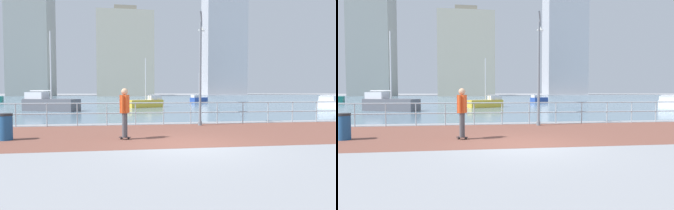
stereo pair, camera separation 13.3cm
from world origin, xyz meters
The scene contains 13 objects.
ground centered at (0.00, 40.00, 0.00)m, with size 220.00×220.00×0.00m, color gray.
brick_paving centered at (0.00, 2.55, 0.00)m, with size 28.00×6.22×0.01m, color brown.
harbor_water centered at (0.00, 50.66, 0.00)m, with size 180.00×88.00×0.00m, color slate.
waterfront_railing centered at (0.00, 5.66, 0.78)m, with size 25.25×0.06×1.13m.
lamppost centered at (1.79, 5.21, 3.11)m, with size 0.46×0.79×5.63m.
skateboarder centered at (-1.95, 1.33, 1.09)m, with size 0.41×0.55×1.80m.
trash_bin centered at (-6.02, 1.79, 0.47)m, with size 0.46×0.46×0.93m.
sailboat_teal centered at (9.02, 33.97, 0.41)m, with size 3.03×2.59×4.31m.
sailboat_ivory centered at (0.34, 20.89, 0.47)m, with size 3.67×2.38×4.95m.
sailboat_white centered at (-8.09, 16.90, 0.63)m, with size 4.88×3.26×6.60m.
tower_slate centered at (37.20, 104.79, 23.84)m, with size 15.62×10.23×49.35m.
tower_beige centered at (-1.26, 81.91, 12.42)m, with size 16.19×11.20×26.50m.
tower_concrete centered at (-29.89, 88.93, 23.31)m, with size 11.85×12.09×48.29m.
Camera 1 is at (-1.98, -9.22, 1.73)m, focal length 32.02 mm.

